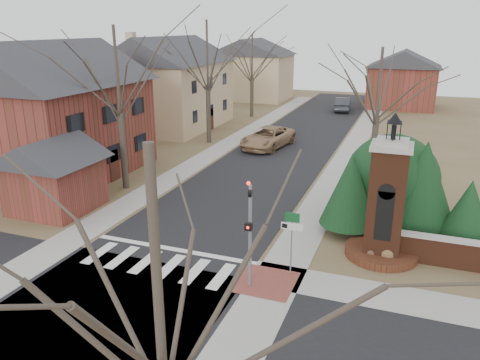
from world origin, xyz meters
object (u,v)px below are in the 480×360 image
at_px(traffic_signal_pole, 250,225).
at_px(brick_gate_monument, 385,211).
at_px(distant_car, 343,104).
at_px(sign_post, 292,231).
at_px(pickup_truck, 268,137).

bearing_deg(traffic_signal_pole, brick_gate_monument, 43.24).
distance_m(brick_gate_monument, distant_car, 38.04).
distance_m(traffic_signal_pole, brick_gate_monument, 6.47).
height_order(brick_gate_monument, distant_car, brick_gate_monument).
bearing_deg(distant_car, brick_gate_monument, 94.83).
height_order(sign_post, pickup_truck, sign_post).
bearing_deg(pickup_truck, sign_post, -60.98).
height_order(traffic_signal_pole, distant_car, traffic_signal_pole).
relative_size(sign_post, pickup_truck, 0.45).
bearing_deg(pickup_truck, brick_gate_monument, -48.86).
xyz_separation_m(brick_gate_monument, distant_car, (-7.40, 37.29, -1.34)).
bearing_deg(pickup_truck, traffic_signal_pole, -65.34).
relative_size(brick_gate_monument, pickup_truck, 1.06).
bearing_deg(brick_gate_monument, sign_post, -138.58).
distance_m(sign_post, distant_car, 40.51).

